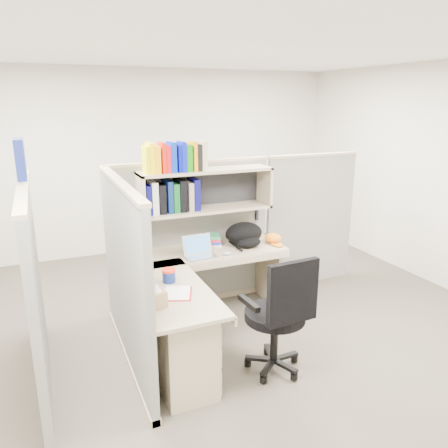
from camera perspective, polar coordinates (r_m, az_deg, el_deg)
name	(u,v)px	position (r m, az deg, el deg)	size (l,w,h in m)	color
ground	(224,340)	(4.38, -0.06, -14.90)	(6.00, 6.00, 0.00)	#39342C
room_shell	(223,174)	(3.81, -0.07, 6.53)	(6.00, 6.00, 6.00)	beige
cubicle	(171,242)	(4.28, -6.99, -2.38)	(3.79, 1.84, 1.95)	slate
desk	(193,320)	(3.80, -4.13, -12.42)	(1.74, 1.75, 0.73)	gray
laptop	(201,247)	(4.33, -3.06, -3.03)	(0.30, 0.30, 0.22)	#BBBABF
backpack	(246,235)	(4.68, 2.90, -1.40)	(0.42, 0.32, 0.25)	black
orange_cap	(273,238)	(4.83, 6.39, -1.84)	(0.19, 0.21, 0.10)	orange
snack_canister	(169,275)	(3.80, -7.22, -6.68)	(0.12, 0.12, 0.11)	navy
tissue_box	(156,295)	(3.36, -8.82, -9.12)	(0.13, 0.13, 0.20)	#A2805C
mouse	(227,253)	(4.42, 0.37, -3.86)	(0.09, 0.06, 0.03)	#84A1BC
paper_cup	(197,243)	(4.64, -3.52, -2.51)	(0.07, 0.07, 0.10)	white
book_stack	(213,240)	(4.73, -1.44, -2.04)	(0.17, 0.23, 0.11)	slate
loose_paper	(177,293)	(3.61, -6.15, -8.89)	(0.21, 0.27, 0.00)	silver
task_chair	(278,333)	(3.76, 7.00, -13.92)	(0.57, 0.53, 1.07)	black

